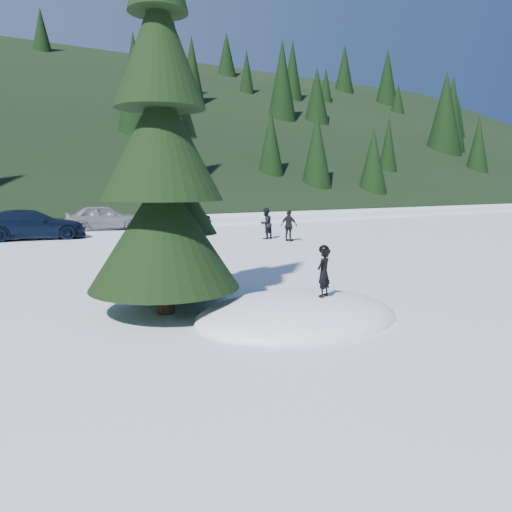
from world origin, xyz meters
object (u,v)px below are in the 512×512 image
spruce_short (181,211)px  car_3 (32,225)px  car_5 (182,218)px  car_4 (104,217)px  child_skier (324,273)px  adult_0 (266,223)px  adult_1 (289,226)px  spruce_tall (162,157)px

spruce_short → car_3: bearing=95.0°
car_5 → car_4: bearing=52.7°
spruce_short → child_skier: 4.06m
child_skier → adult_0: 15.10m
car_4 → spruce_short: bearing=-175.9°
adult_1 → car_3: adult_1 is taller
child_skier → adult_1: bearing=-144.5°
spruce_short → child_skier: bearing=-66.2°
adult_1 → car_4: size_ratio=0.34×
adult_1 → car_5: 9.39m
child_skier → adult_0: bearing=-140.3°
adult_0 → car_5: adult_0 is taller
spruce_short → car_5: spruce_short is taller
spruce_short → car_3: size_ratio=1.05×
spruce_tall → car_5: size_ratio=2.27×
child_skier → car_4: bearing=-116.0°
adult_0 → car_5: size_ratio=0.42×
spruce_tall → adult_1: (10.11, 9.70, -2.56)m
car_5 → spruce_tall: bearing=137.5°
car_3 → car_4: size_ratio=1.14×
car_4 → adult_1: bearing=-137.4°
spruce_short → adult_1: spruce_short is taller
car_3 → car_5: bearing=-71.2°
spruce_tall → adult_1: size_ratio=5.65×
car_3 → spruce_short: bearing=-167.6°
child_skier → adult_1: adult_1 is taller
spruce_short → car_5: (7.50, 17.55, -1.48)m
adult_0 → car_4: adult_0 is taller
car_4 → child_skier: bearing=-170.5°
adult_1 → car_3: (-10.50, 7.44, -0.02)m
child_skier → spruce_short: bearing=-88.3°
child_skier → adult_1: (7.54, 11.87, -0.21)m
child_skier → car_4: size_ratio=0.22×
adult_1 → car_4: 12.33m
spruce_tall → adult_0: size_ratio=5.45×
adult_0 → adult_1: 1.50m
adult_0 → adult_1: adult_0 is taller
spruce_short → adult_0: 13.13m
adult_1 → car_3: 12.87m
child_skier → car_3: (-2.97, 19.32, -0.23)m
spruce_tall → car_5: 20.95m
spruce_tall → adult_0: (9.70, 11.14, -2.53)m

